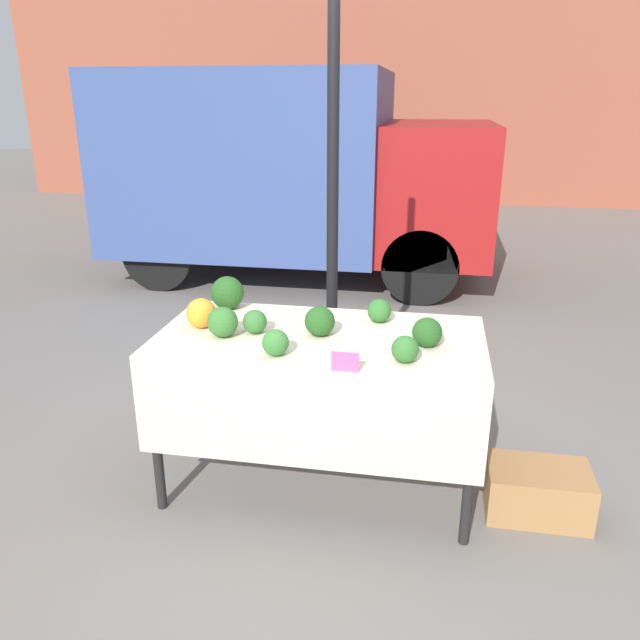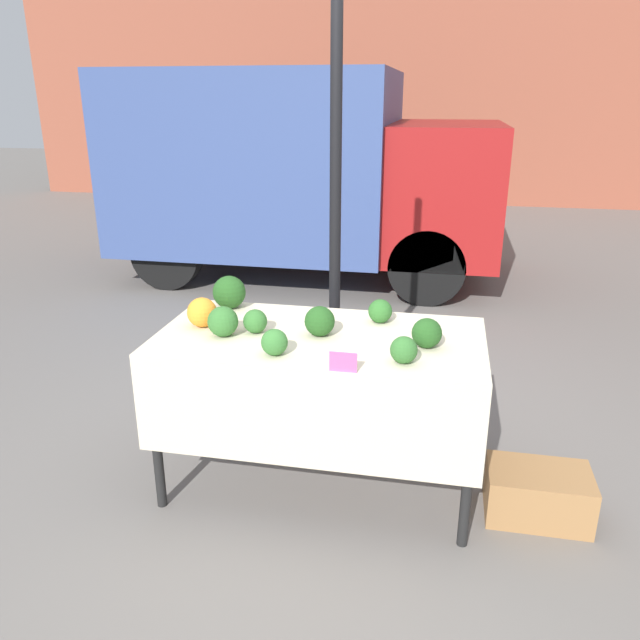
# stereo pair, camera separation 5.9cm
# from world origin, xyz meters

# --- Properties ---
(ground_plane) EXTENTS (40.00, 40.00, 0.00)m
(ground_plane) POSITION_xyz_m (0.00, 0.00, 0.00)
(ground_plane) COLOR slate
(building_facade) EXTENTS (16.00, 0.60, 5.81)m
(building_facade) POSITION_xyz_m (0.00, 9.86, 2.91)
(building_facade) COLOR brown
(building_facade) RESTS_ON ground_plane
(tent_pole) EXTENTS (0.07, 0.07, 2.75)m
(tent_pole) POSITION_xyz_m (-0.07, 0.82, 1.37)
(tent_pole) COLOR black
(tent_pole) RESTS_ON ground_plane
(parked_truck) EXTENTS (4.15, 2.29, 2.26)m
(parked_truck) POSITION_xyz_m (-1.10, 4.21, 1.22)
(parked_truck) COLOR #384C84
(parked_truck) RESTS_ON ground_plane
(market_table) EXTENTS (1.64, 0.85, 0.86)m
(market_table) POSITION_xyz_m (0.00, -0.07, 0.75)
(market_table) COLOR beige
(market_table) RESTS_ON ground_plane
(orange_cauliflower) EXTENTS (0.16, 0.16, 0.16)m
(orange_cauliflower) POSITION_xyz_m (-0.62, 0.00, 0.94)
(orange_cauliflower) COLOR orange
(orange_cauliflower) RESTS_ON market_table
(romanesco_head) EXTENTS (0.13, 0.13, 0.10)m
(romanesco_head) POSITION_xyz_m (-0.70, 0.15, 0.92)
(romanesco_head) COLOR #93B238
(romanesco_head) RESTS_ON market_table
(broccoli_head_0) EXTENTS (0.14, 0.14, 0.14)m
(broccoli_head_0) POSITION_xyz_m (0.53, -0.06, 0.94)
(broccoli_head_0) COLOR #23511E
(broccoli_head_0) RESTS_ON market_table
(broccoli_head_1) EXTENTS (0.13, 0.13, 0.13)m
(broccoli_head_1) POSITION_xyz_m (-0.16, -0.29, 0.93)
(broccoli_head_1) COLOR #387533
(broccoli_head_1) RESTS_ON market_table
(broccoli_head_2) EXTENTS (0.12, 0.12, 0.12)m
(broccoli_head_2) POSITION_xyz_m (-0.33, -0.03, 0.92)
(broccoli_head_2) COLOR #336B2D
(broccoli_head_2) RESTS_ON market_table
(broccoli_head_3) EXTENTS (0.19, 0.19, 0.19)m
(broccoli_head_3) POSITION_xyz_m (-0.58, 0.31, 0.96)
(broccoli_head_3) COLOR #23511E
(broccoli_head_3) RESTS_ON market_table
(broccoli_head_4) EXTENTS (0.15, 0.15, 0.15)m
(broccoli_head_4) POSITION_xyz_m (-0.00, -0.01, 0.94)
(broccoli_head_4) COLOR #23511E
(broccoli_head_4) RESTS_ON market_table
(broccoli_head_5) EXTENTS (0.12, 0.12, 0.12)m
(broccoli_head_5) POSITION_xyz_m (0.44, -0.26, 0.93)
(broccoli_head_5) COLOR #336B2D
(broccoli_head_5) RESTS_ON market_table
(broccoli_head_6) EXTENTS (0.13, 0.13, 0.13)m
(broccoli_head_6) POSITION_xyz_m (0.28, 0.24, 0.93)
(broccoli_head_6) COLOR #2D6628
(broccoli_head_6) RESTS_ON market_table
(broccoli_head_7) EXTENTS (0.15, 0.15, 0.15)m
(broccoli_head_7) POSITION_xyz_m (-0.47, -0.11, 0.94)
(broccoli_head_7) COLOR #336B2D
(broccoli_head_7) RESTS_ON market_table
(price_sign) EXTENTS (0.12, 0.01, 0.09)m
(price_sign) POSITION_xyz_m (0.19, -0.41, 0.91)
(price_sign) COLOR #F45B9E
(price_sign) RESTS_ON market_table
(produce_crate) EXTENTS (0.50, 0.33, 0.25)m
(produce_crate) POSITION_xyz_m (1.12, -0.07, 0.13)
(produce_crate) COLOR #9E7042
(produce_crate) RESTS_ON ground_plane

